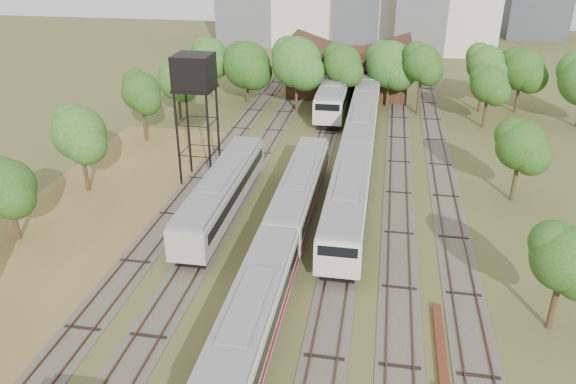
# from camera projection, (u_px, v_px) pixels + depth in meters

# --- Properties ---
(dry_grass_patch) EXTENTS (14.00, 60.00, 0.04)m
(dry_grass_patch) POSITION_uv_depth(u_px,v_px,m) (36.00, 273.00, 37.55)
(dry_grass_patch) COLOR brown
(dry_grass_patch) RESTS_ON ground
(tracks) EXTENTS (24.60, 80.00, 0.19)m
(tracks) POSITION_uv_depth(u_px,v_px,m) (323.00, 187.00, 49.97)
(tracks) COLOR #4C473D
(tracks) RESTS_ON ground
(railcar_red_set) EXTENTS (2.75, 34.58, 3.39)m
(railcar_red_set) POSITION_uv_depth(u_px,v_px,m) (280.00, 245.00, 37.35)
(railcar_red_set) COLOR black
(railcar_red_set) RESTS_ON ground
(railcar_green_set) EXTENTS (3.04, 52.08, 3.76)m
(railcar_green_set) POSITION_uv_depth(u_px,v_px,m) (361.00, 130.00, 58.26)
(railcar_green_set) COLOR black
(railcar_green_set) RESTS_ON ground
(railcar_rear) EXTENTS (3.30, 16.08, 4.09)m
(railcar_rear) POSITION_uv_depth(u_px,v_px,m) (334.00, 96.00, 69.54)
(railcar_rear) COLOR black
(railcar_rear) RESTS_ON ground
(old_grey_coach) EXTENTS (2.80, 18.00, 3.45)m
(old_grey_coach) POSITION_uv_depth(u_px,v_px,m) (223.00, 192.00, 44.75)
(old_grey_coach) COLOR black
(old_grey_coach) RESTS_ON ground
(water_tower) EXTENTS (3.30, 3.30, 11.40)m
(water_tower) POSITION_uv_depth(u_px,v_px,m) (194.00, 75.00, 47.65)
(water_tower) COLOR black
(water_tower) RESTS_ON ground
(rail_pile_far) EXTENTS (0.50, 8.00, 0.26)m
(rail_pile_far) POSITION_uv_depth(u_px,v_px,m) (441.00, 350.00, 30.54)
(rail_pile_far) COLOR maroon
(rail_pile_far) RESTS_ON ground
(maintenance_shed) EXTENTS (16.45, 11.55, 7.58)m
(maintenance_shed) POSITION_uv_depth(u_px,v_px,m) (349.00, 71.00, 78.20)
(maintenance_shed) COLOR #351B13
(maintenance_shed) RESTS_ON ground
(tree_band_left) EXTENTS (6.86, 54.77, 7.59)m
(tree_band_left) POSITION_uv_depth(u_px,v_px,m) (47.00, 165.00, 42.06)
(tree_band_left) COLOR #382616
(tree_band_left) RESTS_ON ground
(tree_band_far) EXTENTS (51.29, 10.74, 9.25)m
(tree_band_far) POSITION_uv_depth(u_px,v_px,m) (381.00, 66.00, 68.88)
(tree_band_far) COLOR #382616
(tree_band_far) RESTS_ON ground
(tree_band_right) EXTENTS (5.10, 40.87, 7.15)m
(tree_band_right) POSITION_uv_depth(u_px,v_px,m) (513.00, 134.00, 48.24)
(tree_band_right) COLOR #382616
(tree_band_right) RESTS_ON ground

